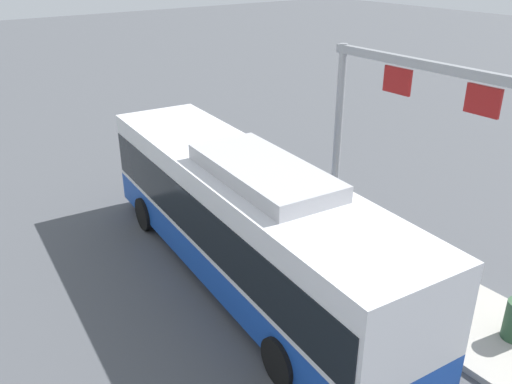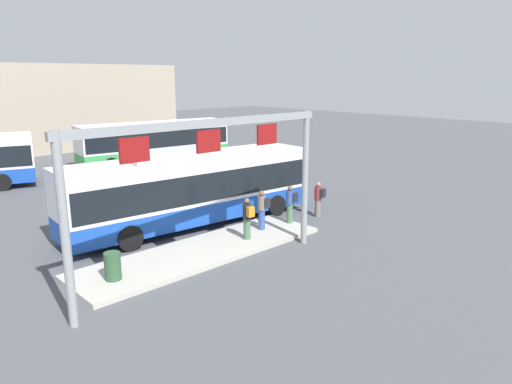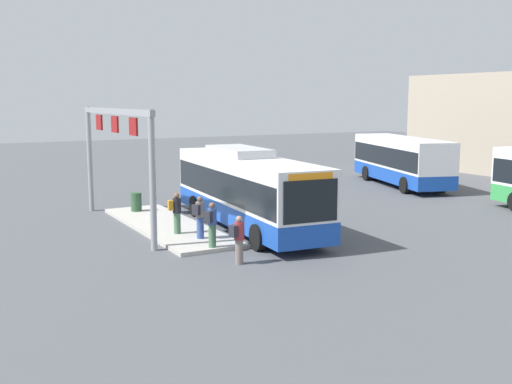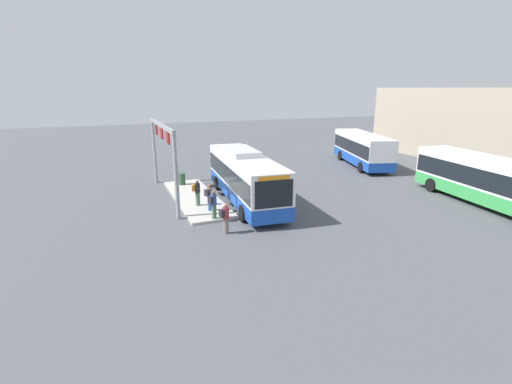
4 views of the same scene
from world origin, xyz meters
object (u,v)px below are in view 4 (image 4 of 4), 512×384
Objects in this scene: bus_main at (245,175)px; person_boarding at (225,218)px; bus_background_right at (491,179)px; person_waiting_far at (197,192)px; person_waiting_mid at (213,204)px; person_waiting_near at (210,197)px; trash_bin at (182,179)px; bus_background_left at (362,148)px.

bus_main is 5.98m from person_boarding.
bus_background_right is 18.92m from person_waiting_far.
person_waiting_mid is 2.83m from person_waiting_far.
trash_bin is (-6.95, -0.32, -0.44)m from person_waiting_near.
bus_background_left is at bearing 20.12° from person_boarding.
person_waiting_mid is 1.86× the size of trash_bin.
bus_background_left is 20.57m from person_waiting_mid.
person_waiting_far is 1.86× the size of trash_bin.
person_waiting_near reaches higher than trash_bin.
person_boarding is 1.86× the size of trash_bin.
trash_bin is at bearing 97.69° from person_waiting_far.
person_boarding is (11.89, -17.97, -0.89)m from bus_background_left.
person_waiting_near is 1.00× the size of person_waiting_far.
trash_bin is (-10.50, -0.19, -0.28)m from person_boarding.
person_waiting_far is at bearing -80.85° from bus_main.
bus_main reaches higher than person_waiting_mid.
person_waiting_far is at bearing 77.94° from person_waiting_near.
bus_background_left reaches higher than person_waiting_far.
bus_background_right reaches higher than person_waiting_near.
bus_main reaches higher than person_boarding.
bus_background_left is (-6.81, 14.95, -0.04)m from bus_main.
person_waiting_near is 1.54m from person_waiting_mid.
bus_background_right is (13.86, -0.66, 0.00)m from bus_background_left.
bus_background_right is at bearing -19.87° from person_boarding.
person_waiting_near is at bearing -57.12° from bus_main.
bus_background_left reaches higher than person_waiting_mid.
bus_background_right is at bearing -49.89° from person_waiting_near.
trash_bin is (-5.42, -3.21, -1.20)m from bus_main.
bus_main is 16.43m from bus_background_left.
bus_background_right is 6.89× the size of person_waiting_mid.
person_boarding is at bearing -25.78° from bus_main.
bus_background_left is at bearing 5.10° from bus_background_right.
bus_background_right is at bearing 54.53° from trash_bin.
bus_background_right is 6.89× the size of person_waiting_far.
bus_background_right is 17.44m from person_boarding.
trash_bin is (-12.47, -17.49, -1.17)m from bus_background_right.
person_waiting_mid is (1.53, -0.19, 0.00)m from person_waiting_near.
person_waiting_near is at bearing -47.54° from bus_background_left.
person_waiting_near is 1.37m from person_waiting_far.
bus_background_right reaches higher than trash_bin.
bus_main is 15.93m from bus_background_right.
trash_bin is (-5.66, 0.15, -0.44)m from person_waiting_far.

